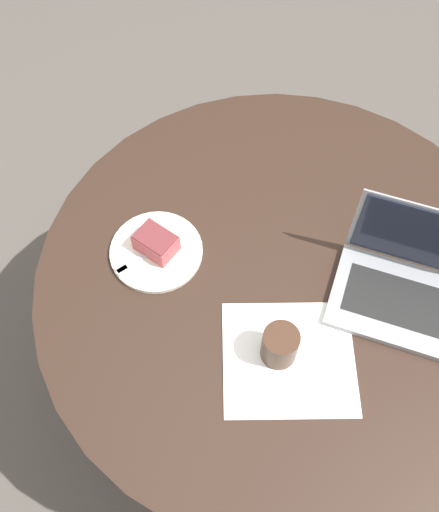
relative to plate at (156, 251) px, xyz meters
The scene contains 8 objects.
ground_plane 0.78m from the plate, 157.68° to the left, with size 12.00×12.00×0.00m, color #4C4742.
dining_table 0.34m from the plate, 157.68° to the left, with size 1.18×1.18×0.70m.
paper_document 0.41m from the plate, 128.16° to the left, with size 0.33×0.31×0.00m.
plate is the anchor object (origin of this frame).
cake_slice 0.03m from the plate, 121.76° to the right, with size 0.12×0.12×0.05m.
fork 0.04m from the plate, 24.43° to the left, with size 0.16×0.09×0.00m.
coffee_glass 0.39m from the plate, 127.12° to the left, with size 0.08×0.08×0.10m.
laptop 0.60m from the plate, 158.73° to the left, with size 0.40×0.36×0.23m.
Camera 1 is at (0.27, 0.63, 1.96)m, focal length 42.00 mm.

